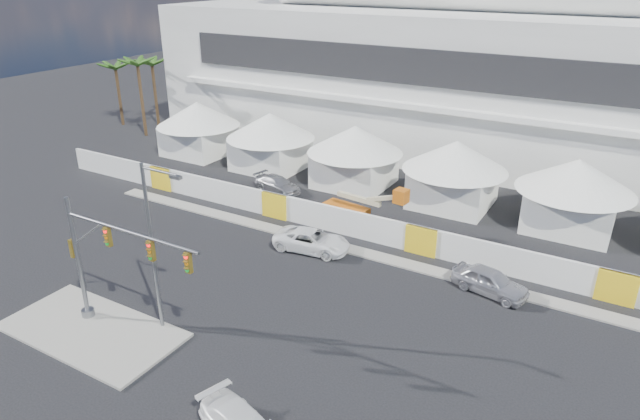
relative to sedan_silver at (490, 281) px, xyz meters
The scene contains 12 objects.
ground 16.43m from the sedan_silver, 134.01° to the right, with size 160.00×160.00×0.00m, color black.
median_island 22.85m from the sedan_silver, 139.62° to the right, with size 10.00×5.00×0.15m, color gray.
stadium 31.06m from the sedan_silver, 95.18° to the left, with size 80.00×24.80×21.98m.
tent_row 16.53m from the sedan_silver, 131.78° to the left, with size 53.40×8.40×5.40m.
hoarding_fence 6.04m from the sedan_silver, 153.44° to the left, with size 70.00×0.25×2.00m, color white.
palm_cluster 48.61m from the sedan_silver, 158.47° to the left, with size 10.60×10.60×8.55m.
sedan_silver is the anchor object (origin of this frame).
pickup_curb 12.09m from the sedan_silver, behind, with size 5.29×2.44×1.47m, color white.
lot_car_c 21.67m from the sedan_silver, 160.20° to the left, with size 4.58×1.86×1.33m, color #A4A5A9.
traffic_mast 22.02m from the sedan_silver, 140.01° to the right, with size 9.13×0.69×7.14m.
streetlight_median 19.50m from the sedan_silver, 138.25° to the right, with size 2.58×0.26×9.31m.
boom_lift 12.94m from the sedan_silver, 156.48° to the left, with size 7.19×2.05×3.60m.
Camera 1 is at (17.56, -18.84, 18.27)m, focal length 32.00 mm.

